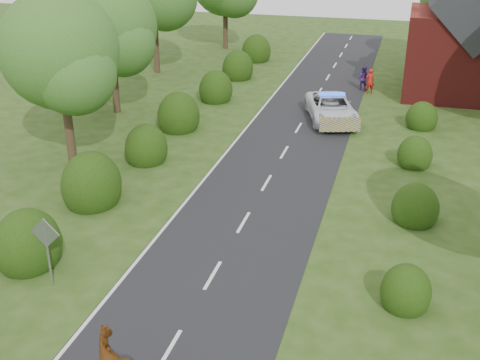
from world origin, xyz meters
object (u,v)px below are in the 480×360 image
(police_van, at_px, (331,108))
(pedestrian_purple, at_px, (363,78))
(pedestrian_red, at_px, (370,81))
(road_sign, at_px, (46,242))

(police_van, bearing_deg, pedestrian_purple, 62.46)
(pedestrian_red, bearing_deg, police_van, 52.57)
(road_sign, bearing_deg, pedestrian_red, 72.58)
(police_van, xyz_separation_m, pedestrian_red, (1.74, 6.62, 0.08))
(pedestrian_purple, bearing_deg, pedestrian_red, 139.68)
(pedestrian_red, bearing_deg, pedestrian_purple, -76.07)
(police_van, bearing_deg, pedestrian_red, 57.26)
(police_van, bearing_deg, road_sign, -126.36)
(road_sign, height_order, police_van, road_sign)
(pedestrian_red, height_order, pedestrian_purple, pedestrian_red)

